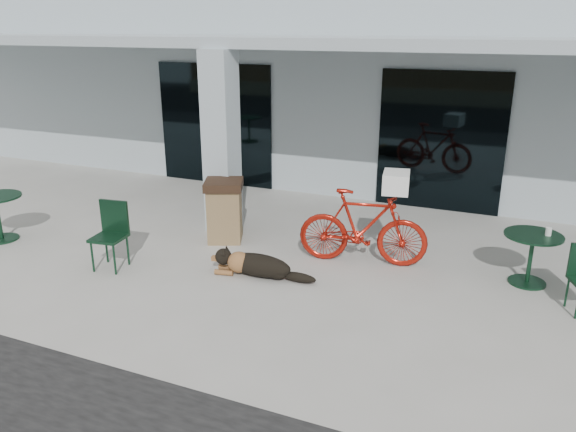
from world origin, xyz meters
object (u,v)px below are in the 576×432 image
at_px(cafe_chair_near, 109,237).
at_px(trash_receptacle, 225,211).
at_px(bicycle, 363,227).
at_px(cafe_table_far, 530,259).
at_px(dog, 258,264).

bearing_deg(cafe_chair_near, trash_receptacle, 52.01).
bearing_deg(trash_receptacle, cafe_chair_near, -120.32).
bearing_deg(trash_receptacle, bicycle, -0.73).
relative_size(cafe_chair_near, cafe_table_far, 1.28).
xyz_separation_m(bicycle, trash_receptacle, (-2.41, 0.03, -0.06)).
distance_m(dog, cafe_chair_near, 2.28).
distance_m(bicycle, cafe_chair_near, 3.81).
distance_m(dog, trash_receptacle, 1.64).
bearing_deg(dog, cafe_table_far, 8.88).
relative_size(bicycle, dog, 1.66).
distance_m(cafe_chair_near, trash_receptacle, 1.99).
bearing_deg(bicycle, cafe_table_far, -94.64).
xyz_separation_m(dog, trash_receptacle, (-1.17, 1.10, 0.33)).
relative_size(cafe_table_far, trash_receptacle, 0.75).
relative_size(dog, trash_receptacle, 1.12).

